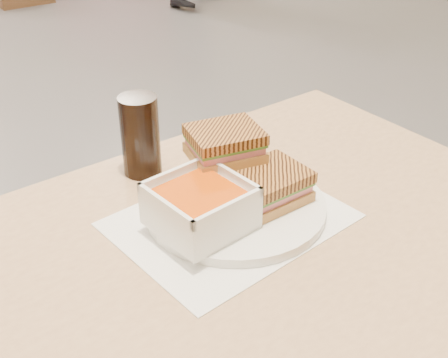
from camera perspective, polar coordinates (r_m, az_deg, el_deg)
main_table at (r=0.88m, az=-3.68°, el=-15.20°), size 1.21×0.72×0.75m
tray_liner at (r=0.90m, az=0.60°, el=-4.02°), size 0.35×0.29×0.00m
plate at (r=0.91m, az=1.08°, el=-2.64°), size 0.28×0.28×0.02m
soup_bowl at (r=0.84m, az=-2.33°, el=-2.82°), size 0.14×0.14×0.07m
panini_lower at (r=0.90m, az=4.36°, el=-0.66°), size 0.11×0.10×0.05m
panini_upper at (r=0.92m, az=0.08°, el=3.48°), size 0.13×0.12×0.05m
cola_glass at (r=1.00m, az=-8.18°, el=4.22°), size 0.07×0.07×0.14m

